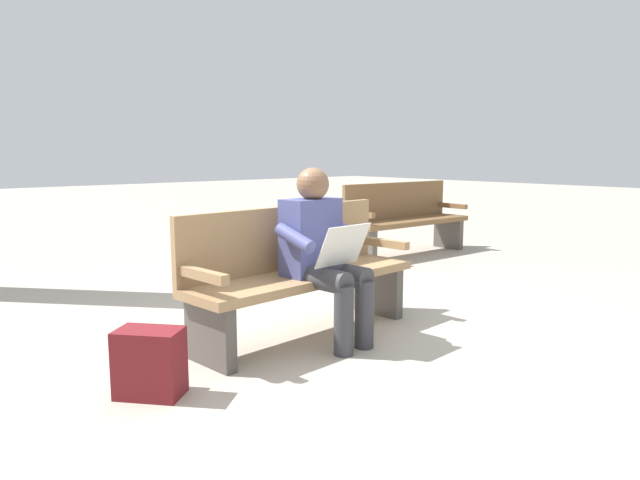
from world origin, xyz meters
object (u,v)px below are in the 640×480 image
object	(u,v)px
backpack	(150,363)
bench_far	(404,218)
bench_near	(298,271)
person_seated	(323,251)

from	to	relation	value
backpack	bench_far	bearing A→B (deg)	-155.06
backpack	bench_far	size ratio (longest dim) A/B	0.22
backpack	bench_far	xyz separation A→B (m)	(-4.35, -2.02, 0.28)
bench_near	bench_far	world-z (taller)	same
bench_far	backpack	bearing A→B (deg)	26.43
person_seated	backpack	xyz separation A→B (m)	(1.28, 0.08, -0.45)
bench_near	bench_far	size ratio (longest dim) A/B	1.01
backpack	bench_far	world-z (taller)	bench_far
bench_near	bench_far	bearing A→B (deg)	-155.42
backpack	bench_far	distance (m)	4.81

